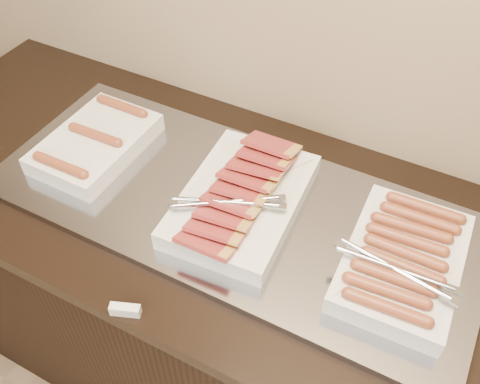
% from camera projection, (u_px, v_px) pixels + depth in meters
% --- Properties ---
extents(counter, '(2.06, 0.76, 0.90)m').
position_uv_depth(counter, '(240.00, 309.00, 1.63)').
color(counter, black).
rests_on(counter, ground).
extents(warming_tray, '(1.20, 0.50, 0.02)m').
position_uv_depth(warming_tray, '(231.00, 205.00, 1.31)').
color(warming_tray, '#91939E').
rests_on(warming_tray, counter).
extents(dish_left, '(0.22, 0.32, 0.07)m').
position_uv_depth(dish_left, '(96.00, 143.00, 1.41)').
color(dish_left, silver).
rests_on(dish_left, warming_tray).
extents(dish_center, '(0.29, 0.41, 0.09)m').
position_uv_depth(dish_center, '(241.00, 198.00, 1.26)').
color(dish_center, silver).
rests_on(dish_center, warming_tray).
extents(dish_right, '(0.27, 0.36, 0.08)m').
position_uv_depth(dish_right, '(402.00, 261.00, 1.14)').
color(dish_right, silver).
rests_on(dish_right, warming_tray).
extents(label_holder, '(0.07, 0.04, 0.03)m').
position_uv_depth(label_holder, '(125.00, 310.00, 1.10)').
color(label_holder, silver).
rests_on(label_holder, counter).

